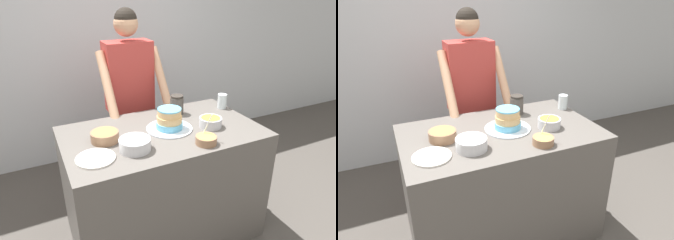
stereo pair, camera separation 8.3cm
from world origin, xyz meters
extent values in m
cube|color=silver|center=(0.00, 2.00, 1.30)|extent=(10.00, 0.05, 2.60)
cube|color=#5B5651|center=(0.00, 0.43, 0.47)|extent=(1.45, 0.86, 0.94)
cylinder|color=#2D2D38|center=(-0.09, 1.16, 0.42)|extent=(0.12, 0.12, 0.85)
cylinder|color=#2D2D38|center=(0.10, 1.16, 0.42)|extent=(0.12, 0.12, 0.85)
cube|color=#B23833|center=(0.01, 1.16, 1.16)|extent=(0.42, 0.23, 0.64)
cylinder|color=tan|center=(-0.24, 0.99, 1.16)|extent=(0.07, 0.41, 0.54)
cylinder|color=tan|center=(0.25, 0.99, 1.16)|extent=(0.07, 0.41, 0.54)
sphere|color=tan|center=(0.01, 1.16, 1.62)|extent=(0.21, 0.21, 0.21)
sphere|color=black|center=(0.01, 1.16, 1.66)|extent=(0.19, 0.19, 0.19)
cylinder|color=silver|center=(0.06, 0.43, 0.94)|extent=(0.34, 0.34, 0.01)
cylinder|color=#60B7E0|center=(0.06, 0.43, 0.97)|extent=(0.20, 0.20, 0.05)
cylinder|color=#DBB275|center=(0.06, 0.43, 1.02)|extent=(0.19, 0.19, 0.05)
cylinder|color=#DBB275|center=(0.06, 0.43, 1.07)|extent=(0.17, 0.17, 0.05)
cylinder|color=#60B7E0|center=(0.06, 0.43, 1.10)|extent=(0.17, 0.17, 0.01)
cylinder|color=#936B4C|center=(0.18, 0.12, 0.96)|extent=(0.14, 0.14, 0.06)
cylinder|color=#F2DB4C|center=(0.18, 0.12, 0.99)|extent=(0.12, 0.12, 0.01)
cylinder|color=silver|center=(0.20, 0.16, 1.04)|extent=(0.07, 0.04, 0.19)
cylinder|color=#936B4C|center=(-0.42, 0.45, 0.97)|extent=(0.19, 0.19, 0.07)
cylinder|color=olive|center=(-0.42, 0.45, 1.00)|extent=(0.16, 0.16, 0.01)
cylinder|color=silver|center=(0.35, 0.33, 0.97)|extent=(0.17, 0.17, 0.07)
cylinder|color=#EF9938|center=(0.35, 0.33, 1.00)|extent=(0.15, 0.15, 0.01)
cylinder|color=silver|center=(-0.28, 0.25, 0.98)|extent=(0.21, 0.21, 0.08)
cylinder|color=pink|center=(-0.28, 0.25, 1.01)|extent=(0.18, 0.18, 0.01)
cylinder|color=silver|center=(0.66, 0.62, 1.00)|extent=(0.08, 0.08, 0.12)
cylinder|color=white|center=(-0.54, 0.24, 0.94)|extent=(0.24, 0.24, 0.01)
cylinder|color=#4C4742|center=(0.25, 0.67, 1.01)|extent=(0.11, 0.11, 0.14)
cylinder|color=#322D28|center=(0.25, 0.67, 1.09)|extent=(0.10, 0.10, 0.02)
camera|label=1|loc=(-0.84, -1.37, 1.89)|focal=32.00mm
camera|label=2|loc=(-0.77, -1.41, 1.89)|focal=32.00mm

